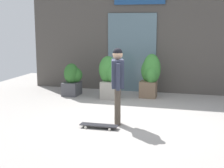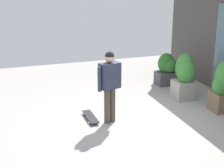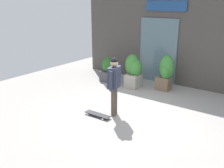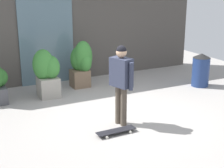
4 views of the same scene
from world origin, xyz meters
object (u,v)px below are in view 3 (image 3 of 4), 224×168
(skateboarder, at_px, (114,81))
(planter_box_right, at_px, (133,70))
(planter_box_mid, at_px, (166,72))
(skateboard, at_px, (98,114))
(planter_box_left, at_px, (109,68))

(skateboarder, bearing_deg, planter_box_right, -87.43)
(planter_box_right, bearing_deg, planter_box_mid, 20.05)
(skateboard, bearing_deg, planter_box_left, -59.35)
(planter_box_mid, bearing_deg, skateboard, -100.28)
(skateboarder, xyz_separation_m, planter_box_right, (-0.85, 2.45, -0.38))
(skateboard, distance_m, planter_box_mid, 3.37)
(skateboarder, distance_m, skateboard, 1.10)
(planter_box_mid, bearing_deg, planter_box_left, -173.15)
(skateboard, xyz_separation_m, planter_box_right, (-0.54, 2.84, 0.60))
(planter_box_left, relative_size, planter_box_mid, 0.75)
(skateboard, height_order, planter_box_mid, planter_box_mid)
(skateboarder, xyz_separation_m, skateboard, (-0.31, -0.38, -0.98))
(skateboarder, relative_size, planter_box_mid, 1.28)
(skateboard, relative_size, planter_box_left, 0.83)
(planter_box_right, xyz_separation_m, planter_box_mid, (1.13, 0.41, 0.04))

